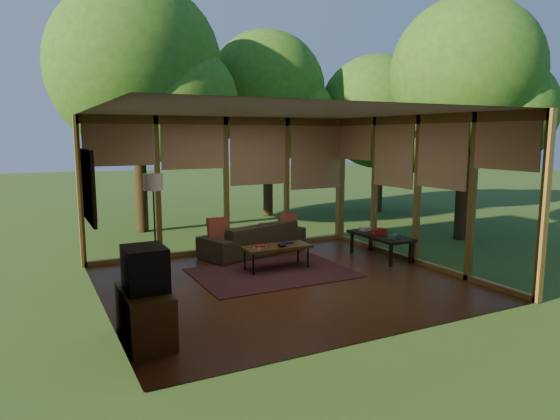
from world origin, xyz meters
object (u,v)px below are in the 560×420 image
coffee_table (277,248)px  side_console (380,237)px  sofa (253,238)px  floor_lamp (153,187)px  television (145,268)px  media_cabinet (145,315)px

coffee_table → side_console: side_console is taller
sofa → floor_lamp: (-1.90, 0.19, 1.09)m
side_console → coffee_table: bearing=176.0°
sofa → floor_lamp: size_ratio=1.32×
sofa → television: (-2.81, -3.31, 0.53)m
sofa → media_cabinet: bearing=32.7°
floor_lamp → sofa: bearing=-5.7°
floor_lamp → coffee_table: 2.51m
television → sofa: bearing=49.6°
television → floor_lamp: floor_lamp is taller
floor_lamp → media_cabinet: bearing=-105.0°
television → coffee_table: television is taller
television → side_console: bearing=21.3°
media_cabinet → television: television is taller
side_console → media_cabinet: bearing=-158.7°
media_cabinet → sofa: bearing=49.4°
media_cabinet → floor_lamp: size_ratio=0.61×
sofa → side_console: 2.48m
sofa → floor_lamp: bearing=-22.4°
floor_lamp → side_console: 4.36m
television → floor_lamp: (0.92, 3.50, 0.56)m
media_cabinet → side_console: size_ratio=0.71×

